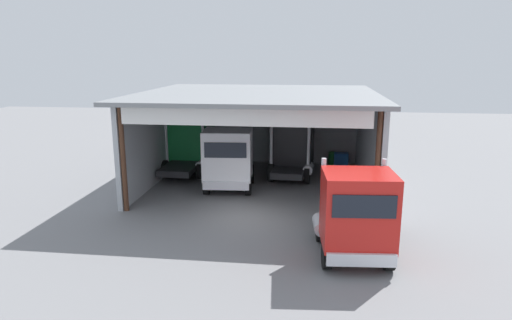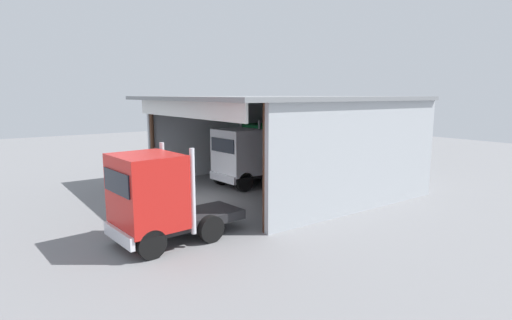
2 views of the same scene
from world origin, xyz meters
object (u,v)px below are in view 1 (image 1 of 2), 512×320
truck_green_left_bay (190,144)px  tool_cart (341,161)px  truck_red_center_right_bay (355,214)px  truck_black_yard_outside (293,145)px  oil_drum (333,159)px  truck_white_right_bay (228,159)px

truck_green_left_bay → tool_cart: truck_green_left_bay is taller
truck_green_left_bay → truck_red_center_right_bay: bearing=-50.9°
truck_green_left_bay → tool_cart: (9.54, 1.90, -1.26)m
truck_black_yard_outside → oil_drum: truck_black_yard_outside is taller
truck_white_right_bay → truck_black_yard_outside: (3.32, 3.30, 0.17)m
truck_black_yard_outside → truck_red_center_right_bay: 11.35m
truck_green_left_bay → tool_cart: bearing=12.1°
truck_white_right_bay → truck_red_center_right_bay: size_ratio=0.96×
truck_red_center_right_bay → oil_drum: size_ratio=5.34×
tool_cart → truck_red_center_right_bay: bearing=-91.6°
truck_black_yard_outside → tool_cart: size_ratio=4.53×
truck_black_yard_outside → truck_red_center_right_bay: (2.69, -11.03, -0.23)m
truck_green_left_bay → truck_black_yard_outside: (6.47, -0.59, 0.18)m
truck_white_right_bay → truck_red_center_right_bay: truck_red_center_right_bay is taller
truck_red_center_right_bay → truck_green_left_bay: bearing=-56.2°
oil_drum → tool_cart: (0.51, -0.41, 0.03)m
truck_red_center_right_bay → tool_cart: bearing=-96.1°
truck_green_left_bay → oil_drum: 9.41m
truck_green_left_bay → truck_red_center_right_bay: size_ratio=1.09×
truck_white_right_bay → truck_red_center_right_bay: (6.01, -7.72, -0.06)m
oil_drum → truck_red_center_right_bay: bearing=-89.5°
truck_green_left_bay → oil_drum: truck_green_left_bay is taller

